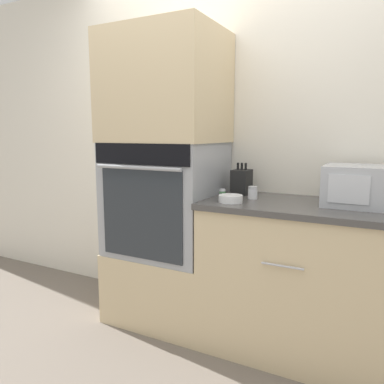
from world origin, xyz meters
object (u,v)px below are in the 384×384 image
(bowl, at_px, (231,199))
(condiment_jar_near, at_px, (222,194))
(wall_oven, at_px, (166,198))
(microwave, at_px, (355,186))
(knife_block, at_px, (242,182))
(condiment_jar_mid, at_px, (253,193))

(bowl, height_order, condiment_jar_near, condiment_jar_near)
(wall_oven, xyz_separation_m, condiment_jar_near, (0.46, -0.08, 0.07))
(wall_oven, distance_m, bowl, 0.56)
(microwave, xyz_separation_m, condiment_jar_near, (-0.73, -0.16, -0.08))
(microwave, xyz_separation_m, knife_block, (-0.70, 0.08, -0.03))
(microwave, relative_size, knife_block, 1.65)
(bowl, bearing_deg, wall_oven, 164.14)
(knife_block, distance_m, condiment_jar_near, 0.25)
(wall_oven, xyz_separation_m, condiment_jar_mid, (0.61, 0.02, 0.08))
(microwave, bearing_deg, bowl, -160.43)
(wall_oven, distance_m, microwave, 1.20)
(wall_oven, relative_size, condiment_jar_mid, 9.83)
(bowl, distance_m, condiment_jar_mid, 0.19)
(microwave, distance_m, bowl, 0.69)
(microwave, relative_size, condiment_jar_near, 5.36)
(condiment_jar_near, bearing_deg, microwave, 12.41)
(wall_oven, height_order, bowl, wall_oven)
(wall_oven, bearing_deg, knife_block, 17.58)
(condiment_jar_near, height_order, condiment_jar_mid, condiment_jar_mid)
(microwave, bearing_deg, knife_block, 173.68)
(wall_oven, bearing_deg, bowl, -15.86)
(bowl, bearing_deg, condiment_jar_near, 139.29)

